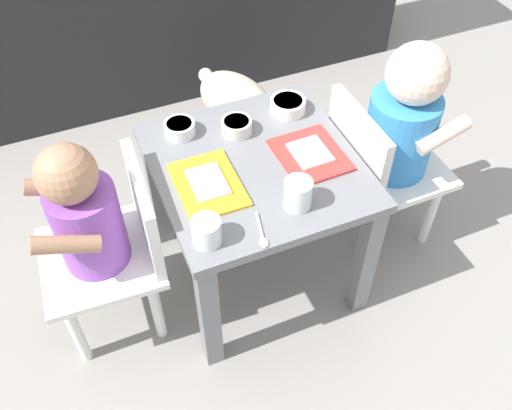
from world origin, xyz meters
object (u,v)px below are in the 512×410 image
food_tray_right (310,154)px  spoon_by_left_tray (262,234)px  food_tray_left (208,184)px  water_cup_left (207,233)px  seated_child_right (398,128)px  seated_child_left (94,223)px  dog (245,105)px  dining_table (256,188)px  water_cup_right (298,195)px  veggie_bowl_far (238,126)px  cereal_bowl_left_side (180,128)px  cereal_bowl_right_side (288,105)px

food_tray_right → spoon_by_left_tray: food_tray_right is taller
food_tray_left → water_cup_left: (-0.06, -0.15, 0.02)m
food_tray_right → seated_child_right: bearing=5.8°
seated_child_left → dog: (0.57, 0.49, -0.18)m
dining_table → seated_child_left: bearing=179.7°
water_cup_right → spoon_by_left_tray: water_cup_right is taller
water_cup_left → water_cup_right: 0.22m
seated_child_right → veggie_bowl_far: 0.42m
dining_table → spoon_by_left_tray: size_ratio=5.00×
cereal_bowl_left_side → spoon_by_left_tray: size_ratio=0.78×
seated_child_right → spoon_by_left_tray: 0.52m
water_cup_left → cereal_bowl_right_side: 0.48m
dining_table → veggie_bowl_far: (0.00, 0.13, 0.10)m
seated_child_right → veggie_bowl_far: size_ratio=8.30×
dog → spoon_by_left_tray: bearing=-108.9°
seated_child_right → water_cup_left: (-0.59, -0.18, 0.05)m
food_tray_right → spoon_by_left_tray: (-0.20, -0.18, -0.00)m
dining_table → cereal_bowl_left_side: 0.24m
dining_table → spoon_by_left_tray: spoon_by_left_tray is taller
dining_table → seated_child_right: size_ratio=0.77×
water_cup_left → spoon_by_left_tray: 0.12m
water_cup_right → spoon_by_left_tray: (-0.11, -0.05, -0.03)m
seated_child_right → water_cup_right: bearing=-156.6°
food_tray_left → cereal_bowl_left_side: bearing=91.0°
water_cup_left → cereal_bowl_left_side: bearing=81.6°
dog → veggie_bowl_far: veggie_bowl_far is taller
seated_child_right → food_tray_right: size_ratio=3.50×
water_cup_left → spoon_by_left_tray: water_cup_left is taller
dog → water_cup_right: (-0.13, -0.66, 0.26)m
food_tray_left → food_tray_right: (0.26, -0.00, 0.00)m
water_cup_right → seated_child_right: bearing=23.4°
food_tray_right → cereal_bowl_left_side: size_ratio=2.35×
food_tray_right → spoon_by_left_tray: size_ratio=1.84×
water_cup_left → cereal_bowl_right_side: size_ratio=0.68×
dining_table → seated_child_right: (0.40, 0.00, 0.06)m
dining_table → dog: (0.17, 0.50, -0.14)m
cereal_bowl_left_side → water_cup_left: bearing=-98.4°
cereal_bowl_left_side → cereal_bowl_right_side: same height
food_tray_left → water_cup_right: (0.16, -0.13, 0.02)m
water_cup_left → veggie_bowl_far: size_ratio=0.82×
food_tray_left → cereal_bowl_right_side: bearing=32.4°
seated_child_right → food_tray_left: 0.54m
seated_child_left → cereal_bowl_right_side: (0.55, 0.15, 0.06)m
seated_child_left → cereal_bowl_left_side: size_ratio=7.84×
food_tray_right → water_cup_right: (-0.10, -0.13, 0.02)m
seated_child_right → veggie_bowl_far: seated_child_right is taller
water_cup_left → seated_child_right: bearing=17.0°
cereal_bowl_left_side → seated_child_right: bearing=-17.9°
water_cup_right → cereal_bowl_right_side: (0.12, 0.31, -0.01)m
food_tray_left → water_cup_left: size_ratio=3.13×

